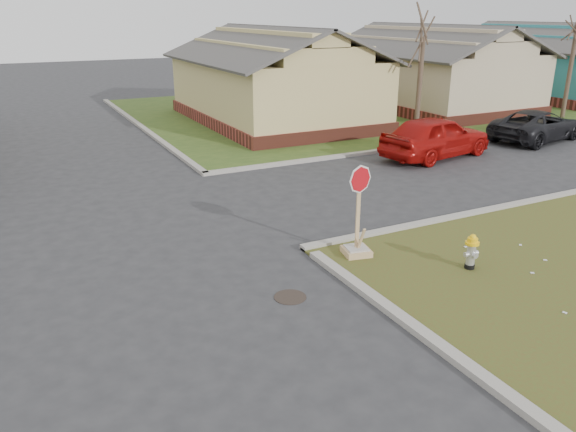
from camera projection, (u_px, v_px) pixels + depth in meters
name	position (u px, v px, depth m)	size (l,w,h in m)	color
ground	(174.00, 311.00, 10.53)	(120.00, 120.00, 0.00)	#28292B
verge_far_right	(436.00, 101.00, 34.97)	(37.00, 19.00, 0.05)	#304A1A
curbs	(120.00, 226.00, 14.72)	(80.00, 40.00, 0.12)	gray
manhole	(290.00, 297.00, 11.05)	(0.64, 0.64, 0.01)	black
side_house_yellow	(273.00, 78.00, 27.85)	(7.60, 11.60, 4.70)	brown
side_house_tan	(430.00, 69.00, 32.12)	(7.60, 11.60, 4.70)	brown
side_house_teal	(551.00, 62.00, 36.39)	(7.60, 11.60, 4.70)	brown
tree_mid_right	(419.00, 88.00, 24.30)	(0.22, 0.22, 4.20)	#3C2E22
tree_far_right	(570.00, 71.00, 28.72)	(0.22, 0.22, 4.76)	#3C2E22
fire_hydrant	(471.00, 250.00, 12.04)	(0.30, 0.30, 0.80)	black
stop_sign	(357.00, 236.00, 12.73)	(0.60, 0.59, 2.12)	tan
red_sedan	(436.00, 136.00, 21.36)	(1.92, 4.78, 1.63)	#A30E0B
dark_pickup	(537.00, 125.00, 24.22)	(2.19, 4.75, 1.32)	black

